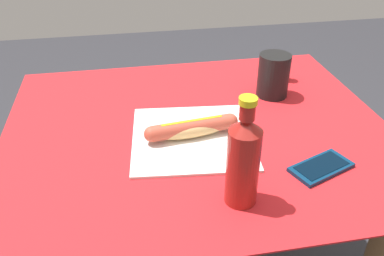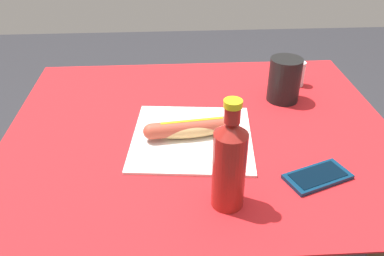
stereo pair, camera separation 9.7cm
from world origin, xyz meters
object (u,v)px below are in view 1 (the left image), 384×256
(hot_dog, at_px, (192,128))
(cell_phone, at_px, (321,167))
(soda_bottle, at_px, (243,160))
(drinking_cup, at_px, (273,75))
(salt_shaker, at_px, (284,69))

(hot_dog, height_order, cell_phone, hot_dog)
(hot_dog, xyz_separation_m, cell_phone, (0.26, -0.17, -0.02))
(soda_bottle, xyz_separation_m, drinking_cup, (0.22, 0.42, -0.04))
(cell_phone, distance_m, drinking_cup, 0.36)
(hot_dog, distance_m, salt_shaker, 0.44)
(soda_bottle, relative_size, salt_shaker, 3.08)
(hot_dog, relative_size, drinking_cup, 1.88)
(salt_shaker, bearing_deg, cell_phone, -100.69)
(drinking_cup, bearing_deg, salt_shaker, 52.07)
(cell_phone, bearing_deg, drinking_cup, 87.83)
(salt_shaker, bearing_deg, drinking_cup, -127.93)
(soda_bottle, bearing_deg, cell_phone, 17.36)
(hot_dog, bearing_deg, cell_phone, -33.53)
(cell_phone, relative_size, salt_shaker, 2.08)
(hot_dog, bearing_deg, soda_bottle, -76.86)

